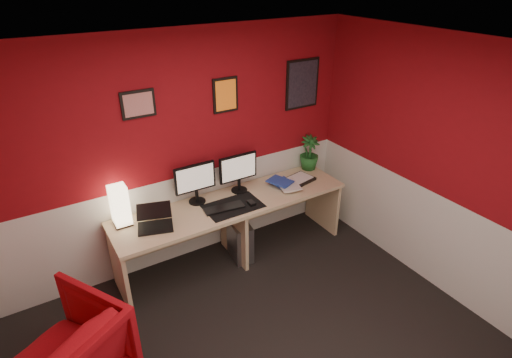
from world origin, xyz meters
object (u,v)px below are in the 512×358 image
Objects in this scene: monitor_left at (195,178)px; shoji_lamp at (120,207)px; potted_plant at (309,153)px; pc_tower at (238,238)px; monitor_right at (239,168)px; armchair at (59,358)px; zen_tray at (299,180)px; desk at (234,230)px; laptop at (154,218)px.

shoji_lamp is at bearing -178.93° from monitor_left.
potted_plant is 1.36m from pc_tower.
monitor_right is 0.68× the size of armchair.
potted_plant is (0.30, 0.21, 0.20)m from zen_tray.
potted_plant is at bearing 2.65° from monitor_right.
desk is 7.88× the size of laptop.
monitor_left is at bearing 148.57° from desk.
desk reaches higher than pc_tower.
zen_tray is 0.83× the size of potted_plant.
monitor_left reaches higher than zen_tray.
potted_plant reaches higher than armchair.
desk is 1.34m from potted_plant.
desk is at bearing -178.79° from zen_tray.
armchair is (-1.61, -1.01, -0.63)m from monitor_left.
monitor_left reaches higher than laptop.
potted_plant reaches higher than desk.
laptop is 1.09m from monitor_right.
desk is 0.97m from zen_tray.
potted_plant is 3.34m from armchair.
desk is 6.50× the size of shoji_lamp.
potted_plant is at bearing 168.67° from armchair.
armchair is (-2.11, -0.99, -0.63)m from monitor_right.
shoji_lamp is 1.21× the size of laptop.
shoji_lamp is 0.47× the size of armchair.
pc_tower is 0.53× the size of armchair.
shoji_lamp reaches higher than zen_tray.
monitor_left is 1.00× the size of monitor_right.
laptop is 1.38m from armchair.
laptop reaches higher than pc_tower.
shoji_lamp is 0.89× the size of pc_tower.
monitor_right is at bearing -2.33° from monitor_left.
monitor_left is 2.00m from armchair.
monitor_left is at bearing 171.57° from zen_tray.
desk is 0.76m from monitor_left.
monitor_right reaches higher than pc_tower.
armchair is at bearing -161.70° from potted_plant.
shoji_lamp is 1.39m from armchair.
desk is 3.05× the size of armchair.
monitor_left is 1.29× the size of pc_tower.
monitor_left reaches higher than armchair.
monitor_right is at bearing 175.42° from armchair.
laptop is at bearing -177.12° from desk.
pc_tower is (-0.12, -0.17, -0.80)m from monitor_right.
shoji_lamp is at bearing 175.31° from zen_tray.
potted_plant reaches higher than laptop.
pc_tower is at bearing -8.25° from shoji_lamp.
shoji_lamp is 2.03m from zen_tray.
armchair is at bearing -129.14° from shoji_lamp.
monitor_left is 1.37× the size of potted_plant.
monitor_right is at bearing -0.25° from shoji_lamp.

